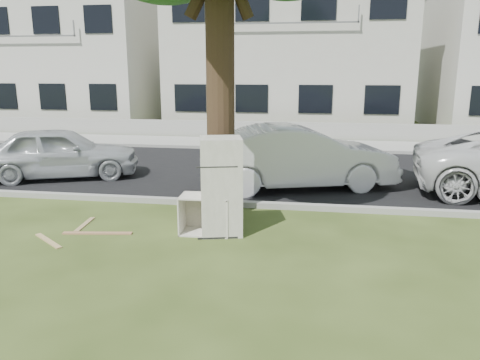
% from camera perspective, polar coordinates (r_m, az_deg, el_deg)
% --- Properties ---
extents(ground, '(120.00, 120.00, 0.00)m').
position_cam_1_polar(ground, '(7.67, -1.95, -8.49)').
color(ground, '#303F16').
extents(road, '(120.00, 7.00, 0.01)m').
position_cam_1_polar(road, '(13.37, 2.94, 1.05)').
color(road, black).
rests_on(road, ground).
extents(kerb_near, '(120.00, 0.18, 0.12)m').
position_cam_1_polar(kerb_near, '(9.96, 0.74, -3.29)').
color(kerb_near, gray).
rests_on(kerb_near, ground).
extents(kerb_far, '(120.00, 0.18, 0.12)m').
position_cam_1_polar(kerb_far, '(16.84, 4.25, 3.58)').
color(kerb_far, gray).
rests_on(kerb_far, ground).
extents(sidewalk, '(120.00, 2.80, 0.01)m').
position_cam_1_polar(sidewalk, '(18.26, 4.64, 4.36)').
color(sidewalk, gray).
rests_on(sidewalk, ground).
extents(low_wall, '(120.00, 0.15, 0.70)m').
position_cam_1_polar(low_wall, '(19.79, 5.02, 6.06)').
color(low_wall, gray).
rests_on(low_wall, ground).
extents(townhouse_left, '(10.20, 8.16, 7.04)m').
position_cam_1_polar(townhouse_left, '(27.91, -20.21, 13.97)').
color(townhouse_left, beige).
rests_on(townhouse_left, ground).
extents(townhouse_center, '(11.22, 8.16, 7.44)m').
position_cam_1_polar(townhouse_center, '(24.54, 6.05, 15.34)').
color(townhouse_center, beige).
rests_on(townhouse_center, ground).
extents(fridge, '(0.85, 0.81, 1.72)m').
position_cam_1_polar(fridge, '(8.19, -2.31, -0.76)').
color(fridge, '#B7B5A5').
rests_on(fridge, ground).
extents(cabinet, '(0.90, 0.57, 0.69)m').
position_cam_1_polar(cabinet, '(8.34, -4.21, -4.19)').
color(cabinet, white).
rests_on(cabinet, ground).
extents(plank_a, '(1.23, 0.28, 0.02)m').
position_cam_1_polar(plank_a, '(8.74, -16.98, -6.21)').
color(plank_a, '#9E704C').
rests_on(plank_a, ground).
extents(plank_b, '(0.78, 0.63, 0.02)m').
position_cam_1_polar(plank_b, '(8.65, -22.33, -6.87)').
color(plank_b, tan).
rests_on(plank_b, ground).
extents(plank_c, '(0.16, 0.81, 0.02)m').
position_cam_1_polar(plank_c, '(9.30, -18.40, -5.15)').
color(plank_c, tan).
rests_on(plank_c, ground).
extents(car_center, '(4.95, 2.97, 1.54)m').
position_cam_1_polar(car_center, '(11.46, 7.08, 2.78)').
color(car_center, silver).
rests_on(car_center, ground).
extents(car_left, '(4.36, 2.99, 1.38)m').
position_cam_1_polar(car_left, '(13.36, -21.10, 3.15)').
color(car_left, '#B7BBBF').
rests_on(car_left, ground).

